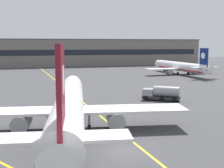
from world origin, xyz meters
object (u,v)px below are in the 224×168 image
object	(u,v)px
service_truck_catering_grey	(162,93)
safety_cone_by_nose_gear	(63,104)
airliner_foreground	(69,106)
airliner_background	(181,67)

from	to	relation	value
service_truck_catering_grey	safety_cone_by_nose_gear	bearing A→B (deg)	178.81
airliner_foreground	safety_cone_by_nose_gear	size ratio (longest dim) A/B	75.27
airliner_background	safety_cone_by_nose_gear	size ratio (longest dim) A/B	66.08
service_truck_catering_grey	safety_cone_by_nose_gear	distance (m)	20.30
airliner_background	service_truck_catering_grey	distance (m)	54.12
service_truck_catering_grey	airliner_foreground	bearing A→B (deg)	-141.64
airliner_background	safety_cone_by_nose_gear	world-z (taller)	airliner_background
airliner_background	service_truck_catering_grey	xyz separation A→B (m)	(-28.83, -45.79, -1.46)
airliner_foreground	airliner_background	bearing A→B (deg)	51.37
airliner_foreground	service_truck_catering_grey	world-z (taller)	airliner_foreground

